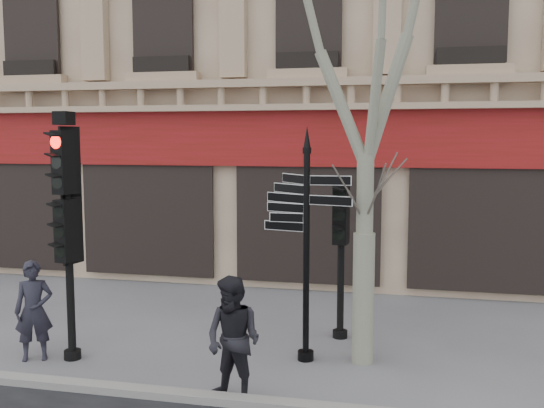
{
  "coord_description": "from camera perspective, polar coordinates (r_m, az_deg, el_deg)",
  "views": [
    {
      "loc": [
        2.2,
        -8.98,
        3.61
      ],
      "look_at": [
        0.09,
        0.6,
        2.54
      ],
      "focal_mm": 40.0,
      "sensor_mm": 36.0,
      "label": 1
    }
  ],
  "objects": [
    {
      "name": "ground",
      "position": [
        9.92,
        -1.33,
        -15.08
      ],
      "size": [
        80.0,
        80.0,
        0.0
      ],
      "primitive_type": "plane",
      "color": "#5A5A5F",
      "rests_on": "ground"
    },
    {
      "name": "traffic_signal_secondary",
      "position": [
        10.86,
        6.54,
        -2.57
      ],
      "size": [
        0.5,
        0.39,
        2.8
      ],
      "rotation": [
        0.0,
        0.0,
        -0.11
      ],
      "color": "black",
      "rests_on": "ground"
    },
    {
      "name": "fingerpost",
      "position": [
        9.62,
        3.28,
        -0.09
      ],
      "size": [
        2.08,
        2.08,
        3.79
      ],
      "rotation": [
        0.0,
        0.0,
        -0.4
      ],
      "color": "black",
      "rests_on": "ground"
    },
    {
      "name": "pedestrian_b",
      "position": [
        8.45,
        -3.65,
        -12.67
      ],
      "size": [
        1.02,
        0.9,
        1.74
      ],
      "primitive_type": "imported",
      "rotation": [
        0.0,
        0.0,
        -0.34
      ],
      "color": "black",
      "rests_on": "ground"
    },
    {
      "name": "pedestrian_a",
      "position": [
        10.69,
        -21.5,
        -9.32
      ],
      "size": [
        0.71,
        0.62,
        1.64
      ],
      "primitive_type": "imported",
      "rotation": [
        0.0,
        0.0,
        0.47
      ],
      "color": "black",
      "rests_on": "ground"
    },
    {
      "name": "traffic_signal_main",
      "position": [
        10.19,
        -18.73,
        -0.1
      ],
      "size": [
        0.5,
        0.39,
        4.02
      ],
      "rotation": [
        0.0,
        0.0,
        -0.19
      ],
      "color": "black",
      "rests_on": "ground"
    },
    {
      "name": "kerb",
      "position": [
        8.65,
        -3.64,
        -17.98
      ],
      "size": [
        80.0,
        0.25,
        0.12
      ],
      "primitive_type": "cube",
      "color": "gray",
      "rests_on": "ground"
    }
  ]
}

